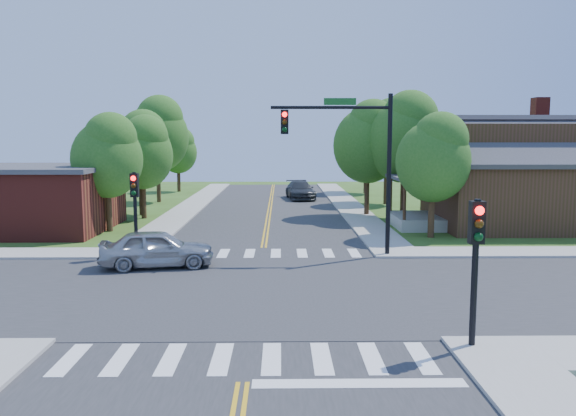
{
  "coord_description": "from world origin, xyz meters",
  "views": [
    {
      "loc": [
        0.82,
        -19.04,
        5.25
      ],
      "look_at": [
        1.15,
        5.64,
        2.2
      ],
      "focal_mm": 35.0,
      "sensor_mm": 36.0,
      "label": 1
    }
  ],
  "objects_px": {
    "signal_mast_ne": "(351,148)",
    "car_silver": "(157,249)",
    "house_ne": "(520,171)",
    "signal_pole_se": "(476,245)",
    "signal_pole_nw": "(135,198)",
    "car_dgrey": "(300,191)"
  },
  "relations": [
    {
      "from": "signal_mast_ne",
      "to": "car_dgrey",
      "type": "distance_m",
      "value": 24.34
    },
    {
      "from": "signal_mast_ne",
      "to": "signal_pole_se",
      "type": "relative_size",
      "value": 1.89
    },
    {
      "from": "signal_mast_ne",
      "to": "house_ne",
      "type": "distance_m",
      "value": 14.23
    },
    {
      "from": "signal_pole_nw",
      "to": "house_ne",
      "type": "xyz_separation_m",
      "value": [
        20.71,
        8.66,
        0.67
      ]
    },
    {
      "from": "signal_pole_se",
      "to": "car_dgrey",
      "type": "xyz_separation_m",
      "value": [
        -3.06,
        35.17,
        -1.89
      ]
    },
    {
      "from": "signal_pole_nw",
      "to": "car_silver",
      "type": "height_order",
      "value": "signal_pole_nw"
    },
    {
      "from": "signal_mast_ne",
      "to": "signal_pole_se",
      "type": "xyz_separation_m",
      "value": [
        1.69,
        -11.21,
        -2.19
      ]
    },
    {
      "from": "signal_mast_ne",
      "to": "house_ne",
      "type": "relative_size",
      "value": 0.55
    },
    {
      "from": "signal_mast_ne",
      "to": "car_silver",
      "type": "distance_m",
      "value": 9.34
    },
    {
      "from": "car_silver",
      "to": "signal_mast_ne",
      "type": "bearing_deg",
      "value": -84.94
    },
    {
      "from": "signal_pole_se",
      "to": "signal_pole_nw",
      "type": "xyz_separation_m",
      "value": [
        -11.2,
        11.2,
        0.0
      ]
    },
    {
      "from": "signal_mast_ne",
      "to": "car_silver",
      "type": "height_order",
      "value": "signal_mast_ne"
    },
    {
      "from": "signal_pole_nw",
      "to": "house_ne",
      "type": "height_order",
      "value": "house_ne"
    },
    {
      "from": "signal_pole_se",
      "to": "house_ne",
      "type": "distance_m",
      "value": 22.03
    },
    {
      "from": "signal_pole_se",
      "to": "signal_pole_nw",
      "type": "distance_m",
      "value": 15.84
    },
    {
      "from": "signal_pole_se",
      "to": "house_ne",
      "type": "relative_size",
      "value": 0.29
    },
    {
      "from": "house_ne",
      "to": "signal_pole_nw",
      "type": "bearing_deg",
      "value": -157.31
    },
    {
      "from": "house_ne",
      "to": "signal_mast_ne",
      "type": "bearing_deg",
      "value": -142.32
    },
    {
      "from": "signal_pole_nw",
      "to": "car_dgrey",
      "type": "height_order",
      "value": "signal_pole_nw"
    },
    {
      "from": "signal_pole_se",
      "to": "car_dgrey",
      "type": "bearing_deg",
      "value": 94.98
    },
    {
      "from": "signal_pole_nw",
      "to": "signal_pole_se",
      "type": "bearing_deg",
      "value": -45.0
    },
    {
      "from": "signal_mast_ne",
      "to": "signal_pole_nw",
      "type": "height_order",
      "value": "signal_mast_ne"
    }
  ]
}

